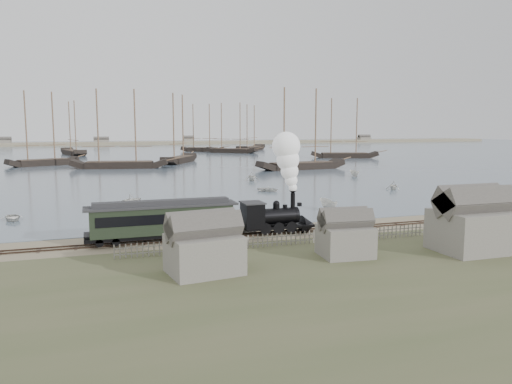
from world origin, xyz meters
name	(u,v)px	position (x,y,z in m)	size (l,w,h in m)	color
ground	(271,229)	(0.00, 0.00, 0.00)	(600.00, 600.00, 0.00)	gray
harbor_water	(132,151)	(0.00, 170.00, 0.03)	(600.00, 336.00, 0.06)	#4B5A6B
rail_track	(278,233)	(0.00, -2.00, 0.04)	(120.00, 1.80, 0.16)	#34251C
picket_fence_west	(229,250)	(-6.50, -7.00, 0.00)	(19.00, 0.10, 1.20)	slate
picket_fence_east	(418,236)	(12.50, -7.50, 0.00)	(15.00, 0.10, 1.20)	slate
shed_left	(204,273)	(-10.00, -13.00, 0.00)	(5.00, 4.00, 4.10)	slate
shed_mid	(345,256)	(2.00, -12.00, 0.00)	(4.00, 3.50, 3.60)	slate
shed_right	(471,251)	(13.00, -14.00, 0.00)	(6.00, 5.00, 5.10)	slate
far_spit	(120,145)	(0.00, 250.00, 0.00)	(500.00, 20.00, 1.80)	tan
locomotive	(286,189)	(0.78, -2.00, 4.47)	(7.77, 2.90, 9.69)	black
passenger_coach	(163,219)	(-11.40, -2.00, 2.12)	(13.82, 2.67, 3.36)	black
beached_dinghy	(239,227)	(-3.54, -0.13, 0.46)	(4.41, 3.15, 0.91)	silver
rowboat_0	(12,217)	(-26.01, 13.65, 0.40)	(3.29, 2.35, 0.68)	silver
rowboat_1	(132,199)	(-12.35, 20.52, 0.86)	(3.03, 2.62, 1.60)	silver
rowboat_2	(328,204)	(10.93, 8.74, 0.75)	(3.57, 1.34, 1.38)	silver
rowboat_3	(268,189)	(9.91, 28.15, 0.42)	(3.51, 2.51, 0.73)	silver
rowboat_4	(393,185)	(30.65, 23.71, 0.76)	(2.66, 2.29, 1.40)	silver
rowboat_5	(354,173)	(35.64, 45.46, 0.73)	(3.46, 1.30, 1.34)	silver
rowboat_7	(252,176)	(12.46, 44.32, 0.92)	(3.27, 2.82, 1.72)	silver
schooner_1	(41,128)	(-29.15, 98.19, 10.06)	(18.94, 4.37, 20.00)	black
schooner_2	(118,128)	(-10.10, 82.94, 10.06)	(23.79, 5.49, 20.00)	black
schooner_3	(179,128)	(7.69, 97.70, 10.06)	(21.61, 4.99, 20.00)	black
schooner_4	(302,128)	(32.33, 65.59, 10.06)	(23.26, 5.37, 20.00)	black
schooner_5	(345,128)	(64.03, 101.59, 10.06)	(22.11, 5.10, 20.00)	black
schooner_7	(72,128)	(-22.73, 150.62, 10.06)	(23.09, 5.33, 20.00)	black
schooner_8	(202,128)	(28.25, 159.11, 10.06)	(18.15, 4.19, 20.00)	black
schooner_9	(251,128)	(50.50, 161.15, 10.06)	(25.88, 5.97, 20.00)	black
schooner_10	(232,128)	(37.00, 144.79, 10.06)	(21.45, 4.95, 20.00)	black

